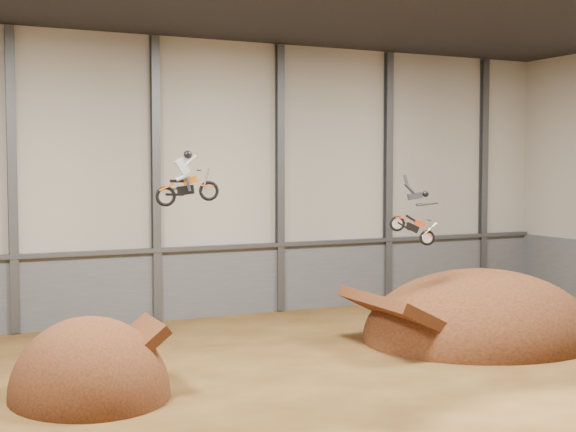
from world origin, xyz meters
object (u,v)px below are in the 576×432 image
object	(u,v)px
takeoff_ramp	(90,396)
fmx_rider_b	(409,210)
fmx_rider_a	(188,175)
landing_ramp	(480,339)

from	to	relation	value
takeoff_ramp	fmx_rider_b	bearing A→B (deg)	3.85
takeoff_ramp	fmx_rider_a	world-z (taller)	fmx_rider_a
landing_ramp	fmx_rider_a	xyz separation A→B (m)	(-13.48, -0.03, 7.34)
landing_ramp	fmx_rider_b	world-z (taller)	fmx_rider_b
fmx_rider_a	landing_ramp	bearing A→B (deg)	10.09
landing_ramp	fmx_rider_b	distance (m)	7.26
landing_ramp	fmx_rider_a	size ratio (longest dim) A/B	4.62
landing_ramp	takeoff_ramp	bearing A→B (deg)	-175.00
takeoff_ramp	fmx_rider_a	size ratio (longest dim) A/B	2.63
takeoff_ramp	landing_ramp	distance (m)	17.54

